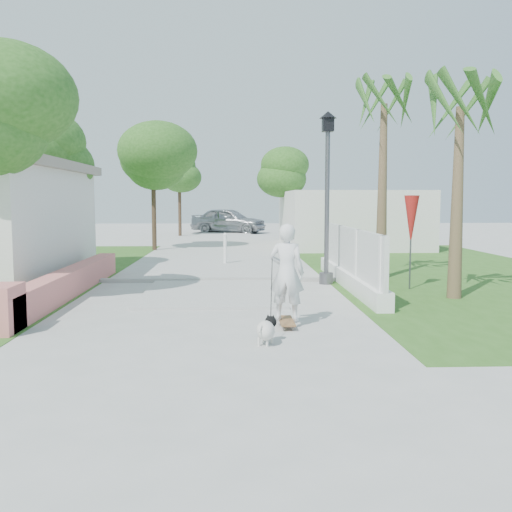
{
  "coord_description": "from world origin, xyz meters",
  "views": [
    {
      "loc": [
        0.48,
        -9.19,
        2.18
      ],
      "look_at": [
        0.92,
        1.84,
        1.1
      ],
      "focal_mm": 40.0,
      "sensor_mm": 36.0,
      "label": 1
    }
  ],
  "objects_px": {
    "parked_car": "(229,220)",
    "patio_umbrella": "(411,221)",
    "skateboarder": "(281,277)",
    "dog": "(266,329)",
    "bollard": "(225,248)",
    "street_lamp": "(327,191)"
  },
  "relations": [
    {
      "from": "parked_car",
      "to": "patio_umbrella",
      "type": "bearing_deg",
      "value": -149.08
    },
    {
      "from": "skateboarder",
      "to": "dog",
      "type": "height_order",
      "value": "skateboarder"
    },
    {
      "from": "bollard",
      "to": "skateboarder",
      "type": "xyz_separation_m",
      "value": [
        1.09,
        -9.63,
        0.29
      ]
    },
    {
      "from": "street_lamp",
      "to": "dog",
      "type": "xyz_separation_m",
      "value": [
        -1.93,
        -6.21,
        -2.19
      ]
    },
    {
      "from": "street_lamp",
      "to": "bollard",
      "type": "xyz_separation_m",
      "value": [
        -2.7,
        4.5,
        -1.84
      ]
    },
    {
      "from": "bollard",
      "to": "parked_car",
      "type": "distance_m",
      "value": 18.94
    },
    {
      "from": "skateboarder",
      "to": "patio_umbrella",
      "type": "bearing_deg",
      "value": -112.9
    },
    {
      "from": "bollard",
      "to": "skateboarder",
      "type": "height_order",
      "value": "skateboarder"
    },
    {
      "from": "patio_umbrella",
      "to": "bollard",
      "type": "bearing_deg",
      "value": 129.91
    },
    {
      "from": "skateboarder",
      "to": "dog",
      "type": "distance_m",
      "value": 1.3
    },
    {
      "from": "patio_umbrella",
      "to": "dog",
      "type": "distance_m",
      "value": 6.62
    },
    {
      "from": "skateboarder",
      "to": "street_lamp",
      "type": "bearing_deg",
      "value": -89.95
    },
    {
      "from": "bollard",
      "to": "skateboarder",
      "type": "distance_m",
      "value": 9.69
    },
    {
      "from": "street_lamp",
      "to": "skateboarder",
      "type": "distance_m",
      "value": 5.59
    },
    {
      "from": "patio_umbrella",
      "to": "dog",
      "type": "height_order",
      "value": "patio_umbrella"
    },
    {
      "from": "dog",
      "to": "bollard",
      "type": "bearing_deg",
      "value": 118.06
    },
    {
      "from": "street_lamp",
      "to": "bollard",
      "type": "relative_size",
      "value": 4.07
    },
    {
      "from": "bollard",
      "to": "patio_umbrella",
      "type": "height_order",
      "value": "patio_umbrella"
    },
    {
      "from": "patio_umbrella",
      "to": "skateboarder",
      "type": "bearing_deg",
      "value": -130.36
    },
    {
      "from": "patio_umbrella",
      "to": "dog",
      "type": "bearing_deg",
      "value": -126.32
    },
    {
      "from": "bollard",
      "to": "dog",
      "type": "xyz_separation_m",
      "value": [
        0.77,
        -10.71,
        -0.35
      ]
    },
    {
      "from": "street_lamp",
      "to": "patio_umbrella",
      "type": "distance_m",
      "value": 2.27
    }
  ]
}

